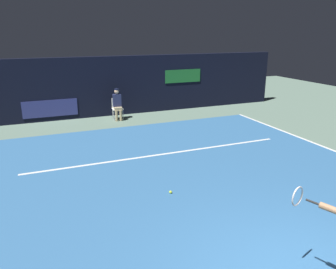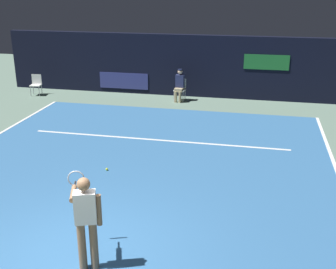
# 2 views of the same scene
# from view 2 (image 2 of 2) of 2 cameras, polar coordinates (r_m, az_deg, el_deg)

# --- Properties ---
(ground_plane) EXTENTS (31.90, 31.90, 0.00)m
(ground_plane) POSITION_cam_2_polar(r_m,az_deg,el_deg) (11.68, -3.64, -3.94)
(ground_plane) COLOR slate
(court_surface) EXTENTS (10.40, 10.65, 0.01)m
(court_surface) POSITION_cam_2_polar(r_m,az_deg,el_deg) (11.68, -3.64, -3.92)
(court_surface) COLOR #336699
(court_surface) RESTS_ON ground
(line_service) EXTENTS (8.11, 0.10, 0.01)m
(line_service) POSITION_cam_2_polar(r_m,az_deg,el_deg) (13.35, -1.49, -0.73)
(line_service) COLOR white
(line_service) RESTS_ON court_surface
(back_wall) EXTENTS (16.18, 0.33, 2.60)m
(back_wall) POSITION_cam_2_polar(r_m,az_deg,el_deg) (18.38, 2.68, 9.15)
(back_wall) COLOR black
(back_wall) RESTS_ON ground
(tennis_player) EXTENTS (0.85, 0.91, 1.73)m
(tennis_player) POSITION_cam_2_polar(r_m,az_deg,el_deg) (7.38, -10.90, -10.83)
(tennis_player) COLOR #8C6647
(tennis_player) RESTS_ON ground
(line_judge_on_chair) EXTENTS (0.47, 0.55, 1.32)m
(line_judge_on_chair) POSITION_cam_2_polar(r_m,az_deg,el_deg) (17.61, 1.56, 6.65)
(line_judge_on_chair) COLOR white
(line_judge_on_chair) RESTS_ON ground
(courtside_chair_near) EXTENTS (0.50, 0.48, 0.88)m
(courtside_chair_near) POSITION_cam_2_polar(r_m,az_deg,el_deg) (19.49, -17.19, 6.52)
(courtside_chair_near) COLOR white
(courtside_chair_near) RESTS_ON ground
(tennis_ball) EXTENTS (0.07, 0.07, 0.07)m
(tennis_ball) POSITION_cam_2_polar(r_m,az_deg,el_deg) (11.35, -8.17, -4.61)
(tennis_ball) COLOR #CCE033
(tennis_ball) RESTS_ON court_surface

